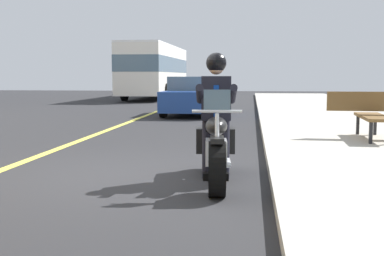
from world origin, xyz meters
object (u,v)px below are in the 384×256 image
(motorcycle_main, at_px, (216,148))
(bus_far, at_px, (155,69))
(rider_main, at_px, (216,104))
(car_dark, at_px, (193,96))
(bench_sidewalk, at_px, (373,111))

(motorcycle_main, xyz_separation_m, bus_far, (-24.41, -5.63, 1.42))
(motorcycle_main, bearing_deg, bus_far, -167.02)
(rider_main, xyz_separation_m, bus_far, (-24.22, -5.61, 0.84))
(rider_main, bearing_deg, car_dark, -171.67)
(motorcycle_main, distance_m, bus_far, 25.09)
(bench_sidewalk, bearing_deg, motorcycle_main, -37.50)
(motorcycle_main, height_order, car_dark, car_dark)
(car_dark, height_order, bench_sidewalk, car_dark)
(bench_sidewalk, bearing_deg, bus_far, -157.47)
(motorcycle_main, relative_size, bus_far, 0.20)
(motorcycle_main, distance_m, rider_main, 0.61)
(motorcycle_main, relative_size, rider_main, 1.28)
(rider_main, bearing_deg, motorcycle_main, 5.72)
(car_dark, xyz_separation_m, bench_sidewalk, (7.76, 4.61, 0.02))
(car_dark, distance_m, bench_sidewalk, 9.02)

